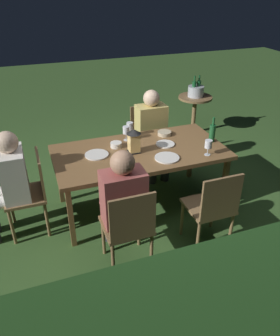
% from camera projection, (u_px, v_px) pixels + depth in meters
% --- Properties ---
extents(ground_plane, '(16.00, 16.00, 0.00)m').
position_uv_depth(ground_plane, '(140.00, 205.00, 3.95)').
color(ground_plane, '#385B28').
extents(dining_table, '(1.85, 0.94, 0.73)m').
position_uv_depth(dining_table, '(140.00, 155.00, 3.61)').
color(dining_table, brown).
rests_on(dining_table, ground).
extents(chair_side_left_a, '(0.42, 0.40, 0.87)m').
position_uv_depth(chair_side_left_a, '(147.00, 135.00, 4.53)').
color(chair_side_left_a, brown).
rests_on(chair_side_left_a, ground).
extents(person_in_mustard, '(0.38, 0.47, 1.15)m').
position_uv_depth(person_in_mustard, '(153.00, 130.00, 4.30)').
color(person_in_mustard, tan).
rests_on(person_in_mustard, ground).
extents(chair_head_far, '(0.40, 0.42, 0.87)m').
position_uv_depth(chair_head_far, '(31.00, 190.00, 3.36)').
color(chair_head_far, brown).
rests_on(chair_head_far, ground).
extents(person_in_cream, '(0.48, 0.38, 1.15)m').
position_uv_depth(person_in_cream, '(8.00, 181.00, 3.23)').
color(person_in_cream, white).
rests_on(person_in_cream, ground).
extents(chair_side_right_a, '(0.42, 0.40, 0.87)m').
position_uv_depth(chair_side_right_a, '(212.00, 206.00, 3.13)').
color(chair_side_right_a, brown).
rests_on(chair_side_right_a, ground).
extents(chair_side_right_b, '(0.42, 0.40, 0.87)m').
position_uv_depth(chair_side_right_b, '(129.00, 226.00, 2.88)').
color(chair_side_right_b, brown).
rests_on(chair_side_right_b, ground).
extents(person_in_rust, '(0.38, 0.47, 1.15)m').
position_uv_depth(person_in_rust, '(122.00, 199.00, 2.96)').
color(person_in_rust, '#9E4C47').
rests_on(person_in_rust, ground).
extents(lantern_centerpiece, '(0.15, 0.15, 0.27)m').
position_uv_depth(lantern_centerpiece, '(134.00, 140.00, 3.47)').
color(lantern_centerpiece, black).
rests_on(lantern_centerpiece, dining_table).
extents(green_bottle_on_table, '(0.07, 0.07, 0.29)m').
position_uv_depth(green_bottle_on_table, '(212.00, 133.00, 3.72)').
color(green_bottle_on_table, '#195128').
rests_on(green_bottle_on_table, dining_table).
extents(wine_glass_a, '(0.08, 0.08, 0.17)m').
position_uv_depth(wine_glass_a, '(130.00, 127.00, 3.85)').
color(wine_glass_a, silver).
rests_on(wine_glass_a, dining_table).
extents(wine_glass_b, '(0.08, 0.08, 0.17)m').
position_uv_depth(wine_glass_b, '(208.00, 145.00, 3.43)').
color(wine_glass_b, silver).
rests_on(wine_glass_b, dining_table).
extents(wine_glass_c, '(0.08, 0.08, 0.17)m').
position_uv_depth(wine_glass_c, '(126.00, 131.00, 3.75)').
color(wine_glass_c, silver).
rests_on(wine_glass_c, dining_table).
extents(plate_a, '(0.25, 0.25, 0.01)m').
position_uv_depth(plate_a, '(97.00, 155.00, 3.48)').
color(plate_a, silver).
rests_on(plate_a, dining_table).
extents(plate_b, '(0.21, 0.21, 0.01)m').
position_uv_depth(plate_b, '(165.00, 144.00, 3.70)').
color(plate_b, white).
rests_on(plate_b, dining_table).
extents(plate_c, '(0.26, 0.26, 0.01)m').
position_uv_depth(plate_c, '(167.00, 158.00, 3.42)').
color(plate_c, silver).
rests_on(plate_c, dining_table).
extents(bowl_olives, '(0.13, 0.13, 0.05)m').
position_uv_depth(bowl_olives, '(116.00, 145.00, 3.64)').
color(bowl_olives, silver).
rests_on(bowl_olives, dining_table).
extents(bowl_bread, '(0.16, 0.16, 0.04)m').
position_uv_depth(bowl_bread, '(164.00, 133.00, 3.92)').
color(bowl_bread, '#BCAD8E').
rests_on(bowl_bread, dining_table).
extents(side_table, '(0.56, 0.56, 0.65)m').
position_uv_depth(side_table, '(194.00, 109.00, 5.57)').
color(side_table, brown).
rests_on(side_table, ground).
extents(ice_bucket, '(0.26, 0.26, 0.34)m').
position_uv_depth(ice_bucket, '(196.00, 90.00, 5.41)').
color(ice_bucket, '#B2B7BF').
rests_on(ice_bucket, side_table).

